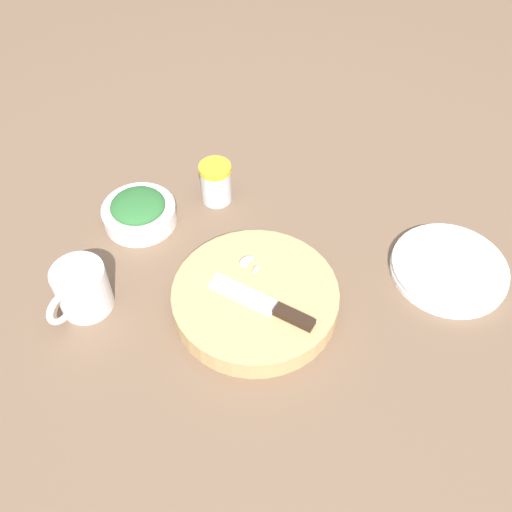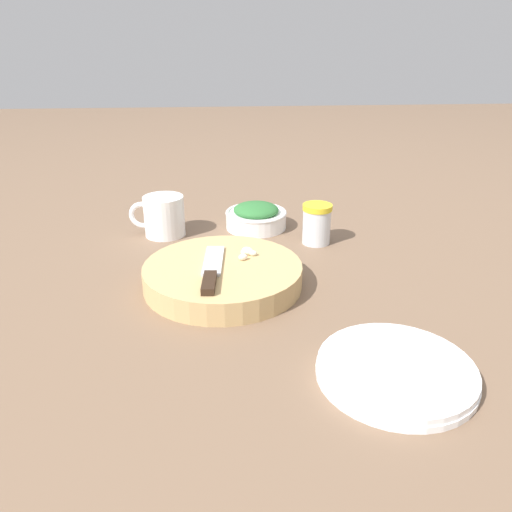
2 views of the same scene
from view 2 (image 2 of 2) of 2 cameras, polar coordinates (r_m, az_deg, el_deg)
ground_plane at (r=0.98m, az=1.24°, el=-2.05°), size 5.00×5.00×0.00m
cutting_board at (r=0.93m, az=-3.81°, el=-2.22°), size 0.29×0.29×0.04m
chef_knife at (r=0.88m, az=-5.11°, el=-1.69°), size 0.20×0.04×0.01m
garlic_cloves at (r=0.95m, az=-1.03°, el=0.45°), size 0.05×0.04×0.02m
herb_bowl at (r=1.20m, az=0.17°, el=4.57°), size 0.15×0.15×0.06m
spice_jar at (r=1.12m, az=6.95°, el=3.68°), size 0.07×0.07×0.09m
coffee_mug at (r=1.17m, az=-10.56°, el=4.52°), size 0.09×0.13×0.09m
plate_stack at (r=0.72m, az=15.69°, el=-12.52°), size 0.22×0.22×0.02m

